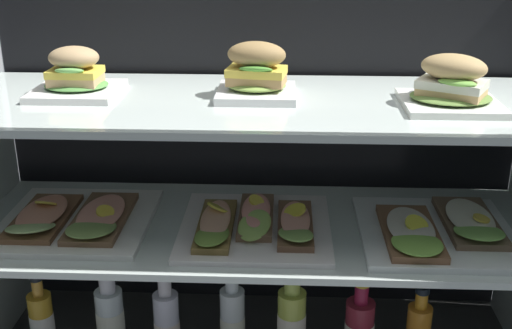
# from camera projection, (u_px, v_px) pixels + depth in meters

# --- Properties ---
(case_frame) EXTENTS (1.37, 0.52, 0.97)m
(case_frame) POSITION_uv_depth(u_px,v_px,m) (259.00, 146.00, 1.62)
(case_frame) COLOR gray
(case_frame) RESTS_ON ground
(riser_lower_tier) EXTENTS (1.31, 0.46, 0.33)m
(riser_lower_tier) POSITION_uv_depth(u_px,v_px,m) (256.00, 292.00, 1.57)
(riser_lower_tier) COLOR silver
(riser_lower_tier) RESTS_ON case_base_deck
(shelf_lower_glass) EXTENTS (1.33, 0.47, 0.02)m
(shelf_lower_glass) POSITION_uv_depth(u_px,v_px,m) (256.00, 228.00, 1.51)
(shelf_lower_glass) COLOR silver
(shelf_lower_glass) RESTS_ON riser_lower_tier
(riser_upper_tier) EXTENTS (1.31, 0.46, 0.28)m
(riser_upper_tier) POSITION_uv_depth(u_px,v_px,m) (256.00, 168.00, 1.46)
(riser_upper_tier) COLOR silver
(riser_upper_tier) RESTS_ON shelf_lower_glass
(shelf_upper_glass) EXTENTS (1.33, 0.47, 0.02)m
(shelf_upper_glass) POSITION_uv_depth(u_px,v_px,m) (256.00, 103.00, 1.40)
(shelf_upper_glass) COLOR silver
(shelf_upper_glass) RESTS_ON riser_upper_tier
(plated_roll_sandwich_mid_right) EXTENTS (0.19, 0.19, 0.11)m
(plated_roll_sandwich_mid_right) POSITION_uv_depth(u_px,v_px,m) (76.00, 77.00, 1.43)
(plated_roll_sandwich_mid_right) COLOR white
(plated_roll_sandwich_mid_right) RESTS_ON shelf_upper_glass
(plated_roll_sandwich_mid_left) EXTENTS (0.17, 0.17, 0.12)m
(plated_roll_sandwich_mid_left) POSITION_uv_depth(u_px,v_px,m) (255.00, 75.00, 1.41)
(plated_roll_sandwich_mid_left) COLOR white
(plated_roll_sandwich_mid_left) RESTS_ON shelf_upper_glass
(plated_roll_sandwich_left_of_center) EXTENTS (0.20, 0.20, 0.11)m
(plated_roll_sandwich_left_of_center) POSITION_uv_depth(u_px,v_px,m) (452.00, 87.00, 1.34)
(plated_roll_sandwich_left_of_center) COLOR white
(plated_roll_sandwich_left_of_center) RESTS_ON shelf_upper_glass
(open_sandwich_tray_far_left) EXTENTS (0.34, 0.35, 0.06)m
(open_sandwich_tray_far_left) POSITION_uv_depth(u_px,v_px,m) (73.00, 220.00, 1.49)
(open_sandwich_tray_far_left) COLOR white
(open_sandwich_tray_far_left) RESTS_ON shelf_lower_glass
(open_sandwich_tray_mid_right) EXTENTS (0.34, 0.35, 0.06)m
(open_sandwich_tray_mid_right) POSITION_uv_depth(u_px,v_px,m) (255.00, 224.00, 1.47)
(open_sandwich_tray_mid_right) COLOR white
(open_sandwich_tray_mid_right) RESTS_ON shelf_lower_glass
(open_sandwich_tray_near_right_corner) EXTENTS (0.34, 0.35, 0.06)m
(open_sandwich_tray_near_right_corner) POSITION_uv_depth(u_px,v_px,m) (439.00, 230.00, 1.44)
(open_sandwich_tray_near_right_corner) COLOR white
(open_sandwich_tray_near_right_corner) RESTS_ON shelf_lower_glass
(juice_bottle_front_right_end) EXTENTS (0.06, 0.06, 0.22)m
(juice_bottle_front_right_end) POSITION_uv_depth(u_px,v_px,m) (42.00, 321.00, 1.59)
(juice_bottle_front_right_end) COLOR gold
(juice_bottle_front_right_end) RESTS_ON case_base_deck
(juice_bottle_front_fourth) EXTENTS (0.07, 0.07, 0.23)m
(juice_bottle_front_fourth) POSITION_uv_depth(u_px,v_px,m) (110.00, 319.00, 1.59)
(juice_bottle_front_fourth) COLOR silver
(juice_bottle_front_fourth) RESTS_ON case_base_deck
(juice_bottle_front_left_end) EXTENTS (0.06, 0.06, 0.23)m
(juice_bottle_front_left_end) POSITION_uv_depth(u_px,v_px,m) (167.00, 324.00, 1.58)
(juice_bottle_front_left_end) COLOR white
(juice_bottle_front_left_end) RESTS_ON case_base_deck
(juice_bottle_near_post) EXTENTS (0.06, 0.06, 0.24)m
(juice_bottle_near_post) POSITION_uv_depth(u_px,v_px,m) (233.00, 322.00, 1.58)
(juice_bottle_near_post) COLOR white
(juice_bottle_near_post) RESTS_ON case_base_deck
(juice_bottle_front_middle) EXTENTS (0.07, 0.07, 0.25)m
(juice_bottle_front_middle) POSITION_uv_depth(u_px,v_px,m) (292.00, 324.00, 1.56)
(juice_bottle_front_middle) COLOR #BFCC4D
(juice_bottle_front_middle) RESTS_ON case_base_deck
(juice_bottle_back_left) EXTENTS (0.07, 0.07, 0.22)m
(juice_bottle_back_left) POSITION_uv_depth(u_px,v_px,m) (359.00, 328.00, 1.57)
(juice_bottle_back_left) COLOR maroon
(juice_bottle_back_left) RESTS_ON case_base_deck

